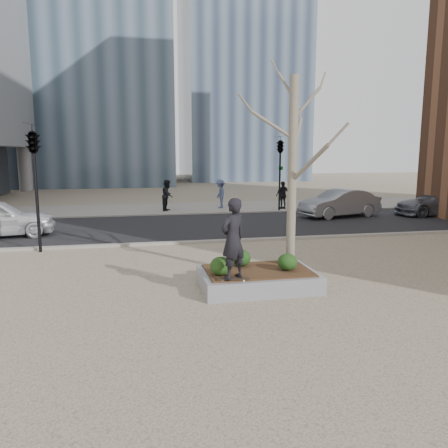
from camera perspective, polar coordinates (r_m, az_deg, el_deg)
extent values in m
plane|color=tan|center=(11.46, -0.47, -8.61)|extent=(120.00, 120.00, 0.00)
cube|color=black|center=(21.10, -5.65, -0.32)|extent=(60.00, 8.00, 0.02)
cube|color=gray|center=(28.00, -7.12, 2.04)|extent=(60.00, 6.00, 0.02)
cube|color=gray|center=(11.62, 4.42, -7.22)|extent=(3.00, 2.00, 0.45)
cube|color=#382314|center=(11.55, 4.43, -6.06)|extent=(2.70, 1.70, 0.04)
ellipsoid|color=#173511|center=(10.93, -0.40, -5.52)|extent=(0.56, 0.56, 0.47)
ellipsoid|color=#193912|center=(11.82, 2.24, -4.45)|extent=(0.53, 0.53, 0.45)
ellipsoid|color=#143812|center=(11.52, 8.29, -4.93)|extent=(0.52, 0.52, 0.44)
imported|color=black|center=(10.39, 1.18, -1.94)|extent=(0.85, 0.77, 1.95)
imported|color=gray|center=(24.88, 14.87, 2.66)|extent=(4.83, 2.62, 1.51)
imported|color=#575963|center=(27.42, 26.13, 2.48)|extent=(4.87, 2.15, 1.39)
imported|color=black|center=(26.75, -7.37, 3.74)|extent=(0.99, 1.10, 1.87)
imported|color=#404E73|center=(27.80, -0.49, 3.97)|extent=(0.73, 1.21, 1.83)
imported|color=black|center=(27.68, 7.72, 3.77)|extent=(1.09, 0.68, 1.73)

